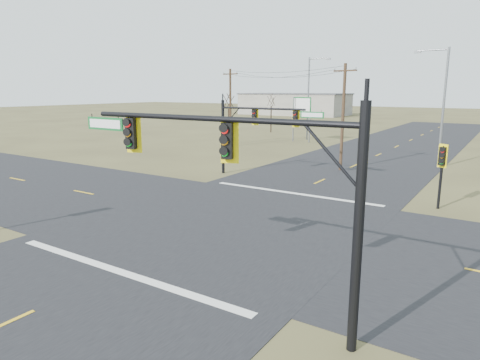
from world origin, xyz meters
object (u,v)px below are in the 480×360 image
object	(u,v)px
mast_arm_near	(231,160)
highway_sign	(302,110)
utility_pole_near	(343,116)
streetlight_c	(310,94)
bare_tree_a	(229,100)
mast_arm_far	(258,122)
utility_pole_far	(230,107)
pedestal_signal_ne	(442,161)
bare_tree_b	(271,100)
streetlight_a	(441,101)

from	to	relation	value
mast_arm_near	highway_sign	size ratio (longest dim) A/B	1.77
utility_pole_near	highway_sign	size ratio (longest dim) A/B	1.53
streetlight_c	bare_tree_a	bearing A→B (deg)	-124.55
mast_arm_far	utility_pole_far	bearing A→B (deg)	119.62
mast_arm_near	mast_arm_far	distance (m)	20.92
pedestal_signal_ne	highway_sign	xyz separation A→B (m)	(-20.63, 25.53, 1.32)
bare_tree_a	streetlight_c	bearing A→B (deg)	56.52
mast_arm_near	mast_arm_far	bearing A→B (deg)	99.30
mast_arm_far	bare_tree_b	size ratio (longest dim) A/B	1.36
highway_sign	mast_arm_near	bearing A→B (deg)	-49.47
mast_arm_far	bare_tree_a	xyz separation A→B (m)	(-13.86, 16.23, 1.11)
streetlight_c	bare_tree_a	world-z (taller)	streetlight_c
mast_arm_near	pedestal_signal_ne	bearing A→B (deg)	58.43
mast_arm_far	streetlight_a	world-z (taller)	streetlight_a
utility_pole_far	streetlight_a	distance (m)	23.55
utility_pole_near	bare_tree_a	world-z (taller)	utility_pole_near
utility_pole_far	bare_tree_a	bearing A→B (deg)	129.08
utility_pole_near	streetlight_c	distance (m)	22.93
highway_sign	pedestal_signal_ne	bearing A→B (deg)	-32.80
utility_pole_far	highway_sign	bearing A→B (deg)	59.55
highway_sign	bare_tree_a	size ratio (longest dim) A/B	0.85
bare_tree_a	highway_sign	bearing A→B (deg)	46.32
utility_pole_near	streetlight_a	size ratio (longest dim) A/B	0.86
streetlight_a	bare_tree_b	bearing A→B (deg)	142.21
utility_pole_far	streetlight_c	xyz separation A→B (m)	(5.06, 11.79, 1.39)
bare_tree_a	bare_tree_b	xyz separation A→B (m)	(-2.90, 16.30, -0.29)
mast_arm_near	bare_tree_a	size ratio (longest dim) A/B	1.49
streetlight_a	streetlight_c	xyz separation A→B (m)	(-18.38, 13.75, 0.38)
utility_pole_far	bare_tree_b	size ratio (longest dim) A/B	1.42
mast_arm_far	bare_tree_a	bearing A→B (deg)	119.44
mast_arm_near	streetlight_a	world-z (taller)	streetlight_a
mast_arm_far	streetlight_c	size ratio (longest dim) A/B	0.80
utility_pole_far	highway_sign	distance (m)	10.37
mast_arm_far	bare_tree_b	world-z (taller)	bare_tree_b
bare_tree_a	utility_pole_far	bearing A→B (deg)	-50.92
utility_pole_near	bare_tree_b	world-z (taller)	utility_pole_near
bare_tree_a	bare_tree_b	distance (m)	16.56
mast_arm_far	utility_pole_near	bearing A→B (deg)	44.62
streetlight_c	pedestal_signal_ne	bearing A→B (deg)	-54.83
mast_arm_near	bare_tree_a	world-z (taller)	bare_tree_a
utility_pole_far	bare_tree_b	world-z (taller)	utility_pole_far
mast_arm_near	bare_tree_b	distance (m)	57.50
mast_arm_far	utility_pole_far	size ratio (longest dim) A/B	0.96
streetlight_c	bare_tree_a	xyz separation A→B (m)	(-6.57, -9.93, -0.72)
mast_arm_near	streetlight_c	world-z (taller)	streetlight_c
streetlight_c	bare_tree_b	bearing A→B (deg)	145.03
pedestal_signal_ne	highway_sign	world-z (taller)	highway_sign
highway_sign	bare_tree_b	xyz separation A→B (m)	(-9.65, 9.23, 1.02)
mast_arm_near	mast_arm_far	xyz separation A→B (m)	(-9.96, 18.39, -0.45)
pedestal_signal_ne	streetlight_a	size ratio (longest dim) A/B	0.37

